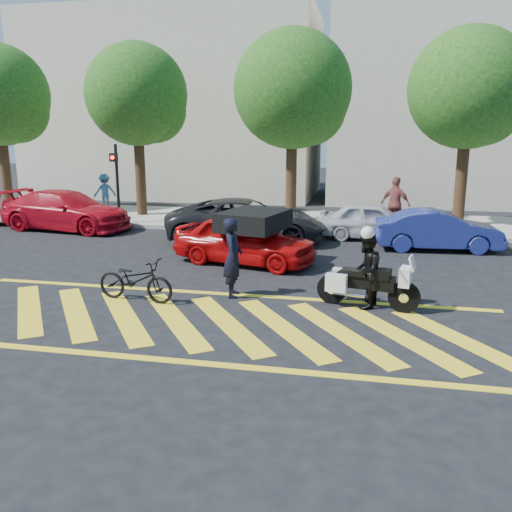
% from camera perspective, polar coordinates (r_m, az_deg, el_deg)
% --- Properties ---
extents(ground, '(90.00, 90.00, 0.00)m').
position_cam_1_polar(ground, '(10.93, -5.51, -6.91)').
color(ground, black).
rests_on(ground, ground).
extents(sidewalk, '(60.00, 5.00, 0.15)m').
position_cam_1_polar(sidewalk, '(22.31, 3.65, 3.70)').
color(sidewalk, '#9E998E').
rests_on(sidewalk, ground).
extents(crosswalk, '(12.33, 4.00, 0.01)m').
position_cam_1_polar(crosswalk, '(10.94, -5.71, -6.88)').
color(crosswalk, yellow).
rests_on(crosswalk, ground).
extents(building_left, '(16.00, 8.00, 10.00)m').
position_cam_1_polar(building_left, '(32.75, -8.31, 15.26)').
color(building_left, beige).
rests_on(building_left, ground).
extents(building_right, '(16.00, 8.00, 11.00)m').
position_cam_1_polar(building_right, '(31.39, 23.51, 15.35)').
color(building_right, beige).
rests_on(building_right, ground).
extents(tree_far_left, '(4.40, 4.40, 7.41)m').
position_cam_1_polar(tree_far_left, '(27.10, -25.22, 14.74)').
color(tree_far_left, black).
rests_on(tree_far_left, ground).
extents(tree_left, '(4.20, 4.20, 7.26)m').
position_cam_1_polar(tree_left, '(23.85, -12.09, 15.92)').
color(tree_left, black).
rests_on(tree_left, ground).
extents(tree_center, '(4.60, 4.60, 7.56)m').
position_cam_1_polar(tree_center, '(22.09, 4.22, 16.67)').
color(tree_center, black).
rests_on(tree_center, ground).
extents(tree_right, '(4.40, 4.40, 7.41)m').
position_cam_1_polar(tree_right, '(22.17, 21.78, 15.66)').
color(tree_right, black).
rests_on(tree_right, ground).
extents(signal_pole, '(0.28, 0.43, 3.20)m').
position_cam_1_polar(signal_pole, '(21.84, -14.48, 7.99)').
color(signal_pole, black).
rests_on(signal_pole, ground).
extents(officer_bike, '(0.54, 0.72, 1.82)m').
position_cam_1_polar(officer_bike, '(12.28, -2.44, -0.17)').
color(officer_bike, black).
rests_on(officer_bike, ground).
extents(bicycle, '(1.91, 0.88, 0.97)m').
position_cam_1_polar(bicycle, '(12.33, -12.58, -2.48)').
color(bicycle, black).
rests_on(bicycle, ground).
extents(police_motorcycle, '(2.19, 0.91, 0.98)m').
position_cam_1_polar(police_motorcycle, '(11.82, 11.51, -2.87)').
color(police_motorcycle, black).
rests_on(police_motorcycle, ground).
extents(officer_moto, '(0.78, 0.91, 1.64)m').
position_cam_1_polar(officer_moto, '(11.73, 11.49, -1.52)').
color(officer_moto, black).
rests_on(officer_moto, ground).
extents(red_convertible, '(4.35, 2.55, 1.39)m').
position_cam_1_polar(red_convertible, '(15.36, -1.19, 1.74)').
color(red_convertible, '#BA0809').
rests_on(red_convertible, ground).
extents(parked_left, '(5.35, 2.72, 1.49)m').
position_cam_1_polar(parked_left, '(21.85, -19.35, 4.56)').
color(parked_left, red).
rests_on(parked_left, ground).
extents(parked_mid_left, '(5.61, 3.16, 1.48)m').
position_cam_1_polar(parked_mid_left, '(18.28, -1.02, 3.73)').
color(parked_mid_left, black).
rests_on(parked_mid_left, ground).
extents(parked_mid_right, '(3.86, 1.72, 1.29)m').
position_cam_1_polar(parked_mid_right, '(19.24, 12.26, 3.62)').
color(parked_mid_right, silver).
rests_on(parked_mid_right, ground).
extents(parked_right, '(3.95, 1.63, 1.27)m').
position_cam_1_polar(parked_right, '(18.06, 18.62, 2.58)').
color(parked_right, navy).
rests_on(parked_right, ground).
extents(pedestrian_left, '(1.17, 1.10, 1.59)m').
position_cam_1_polar(pedestrian_left, '(26.27, -15.63, 6.59)').
color(pedestrian_left, '#33638E').
rests_on(pedestrian_left, sidewalk).
extents(pedestrian_right, '(1.22, 1.02, 1.96)m').
position_cam_1_polar(pedestrian_right, '(20.11, 14.47, 5.30)').
color(pedestrian_right, '#934A42').
rests_on(pedestrian_right, sidewalk).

